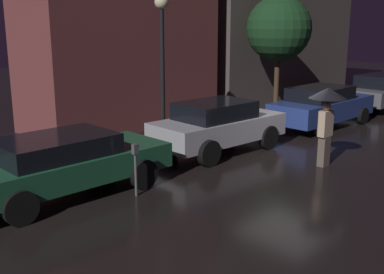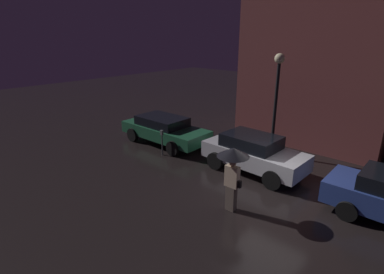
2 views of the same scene
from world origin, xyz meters
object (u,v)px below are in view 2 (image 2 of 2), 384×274
Objects in this scene: parked_car_silver at (253,153)px; pedestrian_with_umbrella at (233,163)px; parked_car_green at (164,129)px; parking_meter at (162,140)px; street_lamp_near at (277,86)px.

pedestrian_with_umbrella is (0.98, -2.90, 0.80)m from parked_car_silver.
parking_meter is (1.09, -1.16, -0.00)m from parked_car_green.
pedestrian_with_umbrella is (5.99, -2.80, 0.86)m from parked_car_green.
parked_car_green is at bearing 133.25° from parking_meter.
parking_meter is at bearing 160.59° from pedestrian_with_umbrella.
pedestrian_with_umbrella is 5.38m from street_lamp_near.
street_lamp_near reaches higher than parked_car_silver.
pedestrian_with_umbrella is 1.76× the size of parking_meter.
parking_meter is at bearing -137.32° from street_lamp_near.
parked_car_silver is at bearing 17.78° from parking_meter.
parked_car_silver is at bearing -82.42° from street_lamp_near.
street_lamp_near reaches higher than parked_car_green.
pedestrian_with_umbrella is 0.46× the size of street_lamp_near.
parked_car_green is 2.27× the size of pedestrian_with_umbrella.
street_lamp_near reaches higher than pedestrian_with_umbrella.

